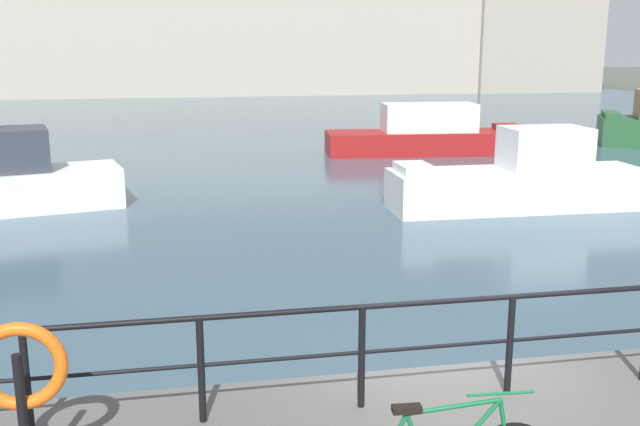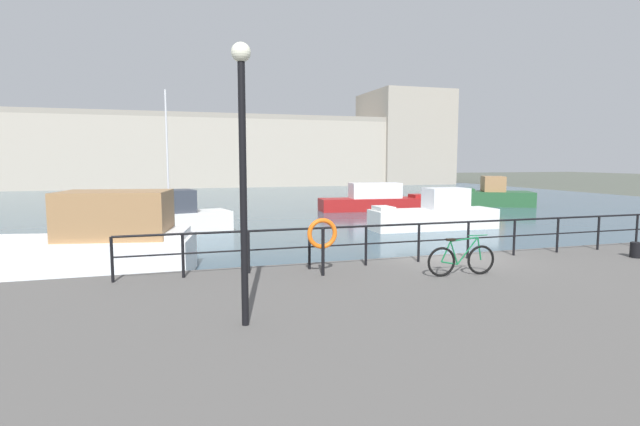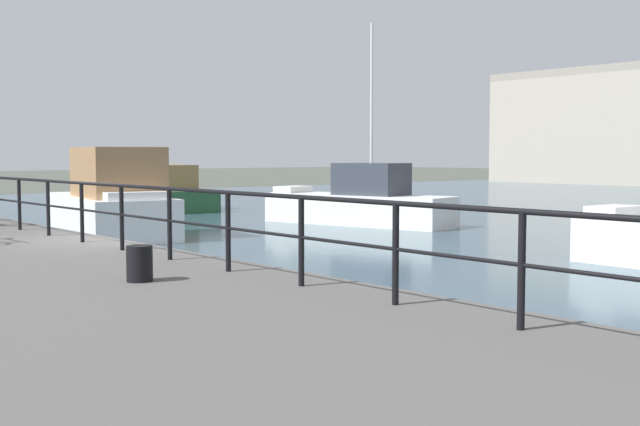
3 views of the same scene
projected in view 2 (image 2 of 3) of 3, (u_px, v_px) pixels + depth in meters
The scene contains 13 objects.
ground_plane at pixel (443, 289), 14.69m from camera, with size 240.00×240.00×0.00m, color #4C5147.
water_basin at pixel (262, 204), 43.40m from camera, with size 80.00×60.00×0.01m, color #385160.
harbor_building at pixel (266, 150), 75.61m from camera, with size 72.21×13.52×15.00m.
moored_harbor_tender at pixel (435, 215), 27.54m from camera, with size 7.27×2.08×2.29m.
moored_green_narrowboat at pixel (95, 243), 16.16m from camera, with size 7.29×3.82×2.84m.
moored_blue_motorboat at pixel (496, 196), 41.54m from camera, with size 6.30×5.11×2.49m.
moored_small_launch at pixel (160, 219), 25.34m from camera, with size 7.72×3.68×7.42m.
moored_cabin_cruiser at pixel (375, 200), 37.76m from camera, with size 8.62×2.95×2.11m.
quay_railing at pixel (515, 231), 14.33m from camera, with size 21.89×0.07×1.08m.
parked_bicycle at pixel (461, 260), 11.86m from camera, with size 1.77×0.18×0.98m.
mooring_bollard at pixel (636, 250), 14.06m from camera, with size 0.32×0.32×0.44m, color black.
life_ring_stand at pixel (322, 235), 11.83m from camera, with size 0.75×0.16×1.40m.
quay_lamp_post at pixel (243, 148), 8.01m from camera, with size 0.32×0.32×4.66m.
Camera 2 is at (-7.74, -12.65, 3.85)m, focal length 27.56 mm.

